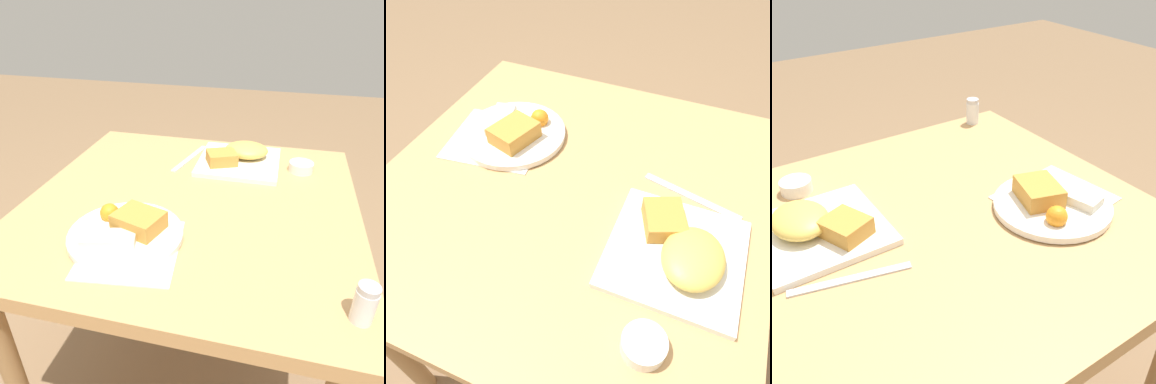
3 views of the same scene
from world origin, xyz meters
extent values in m
cube|color=tan|center=(0.00, 0.00, 0.70)|extent=(0.84, 0.83, 0.04)
cylinder|color=#9F7649|center=(-0.36, -0.36, 0.34)|extent=(0.05, 0.05, 0.68)
cylinder|color=#9F7649|center=(-0.36, 0.36, 0.34)|extent=(0.05, 0.05, 0.68)
cube|color=silver|center=(0.07, 0.23, 0.72)|extent=(0.23, 0.24, 0.00)
cube|color=white|center=(-0.09, -0.25, 0.73)|extent=(0.24, 0.24, 0.01)
ellipsoid|color=#E5BC51|center=(-0.11, -0.28, 0.76)|extent=(0.13, 0.11, 0.04)
cube|color=#C68938|center=(-0.04, -0.21, 0.75)|extent=(0.11, 0.10, 0.04)
cylinder|color=white|center=(0.10, 0.20, 0.73)|extent=(0.25, 0.25, 0.01)
cube|color=#C68938|center=(0.07, 0.18, 0.76)|extent=(0.12, 0.11, 0.04)
cube|color=beige|center=(0.12, 0.24, 0.75)|extent=(0.12, 0.08, 0.02)
sphere|color=orange|center=(0.16, 0.15, 0.75)|extent=(0.04, 0.04, 0.04)
cylinder|color=white|center=(-0.28, -0.24, 0.73)|extent=(0.07, 0.07, 0.03)
cylinder|color=beige|center=(-0.28, -0.24, 0.75)|extent=(0.06, 0.06, 0.00)
cylinder|color=white|center=(-0.37, 0.31, 0.75)|extent=(0.04, 0.04, 0.06)
cylinder|color=white|center=(-0.37, 0.31, 0.74)|extent=(0.03, 0.03, 0.03)
cylinder|color=silver|center=(-0.37, 0.31, 0.79)|extent=(0.04, 0.04, 0.01)
cube|color=silver|center=(0.07, -0.25, 0.72)|extent=(0.07, 0.21, 0.00)
camera|label=1|loc=(-0.20, 0.81, 1.22)|focal=35.00mm
camera|label=2|loc=(-0.51, -0.23, 1.30)|focal=35.00mm
camera|label=3|loc=(0.65, -0.41, 1.27)|focal=42.00mm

